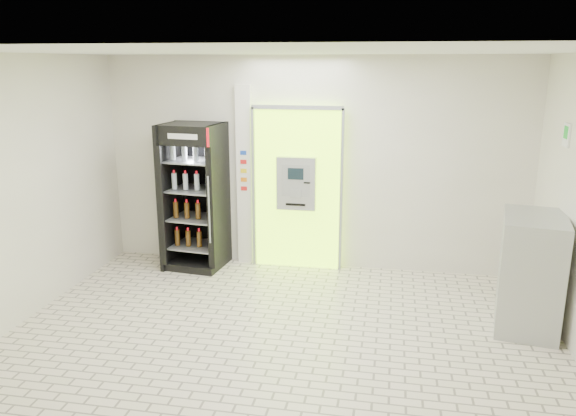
# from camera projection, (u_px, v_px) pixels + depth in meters

# --- Properties ---
(ground) EXTENTS (6.00, 6.00, 0.00)m
(ground) POSITION_uv_depth(u_px,v_px,m) (277.00, 345.00, 5.93)
(ground) COLOR beige
(ground) RESTS_ON ground
(room_shell) EXTENTS (6.00, 6.00, 6.00)m
(room_shell) POSITION_uv_depth(u_px,v_px,m) (277.00, 174.00, 5.46)
(room_shell) COLOR silver
(room_shell) RESTS_ON ground
(atm_assembly) EXTENTS (1.30, 0.24, 2.33)m
(atm_assembly) POSITION_uv_depth(u_px,v_px,m) (297.00, 188.00, 7.97)
(atm_assembly) COLOR #ACFF18
(atm_assembly) RESTS_ON ground
(pillar) EXTENTS (0.22, 0.11, 2.60)m
(pillar) POSITION_uv_depth(u_px,v_px,m) (245.00, 176.00, 8.10)
(pillar) COLOR silver
(pillar) RESTS_ON ground
(beverage_cooler) EXTENTS (0.86, 0.79, 2.08)m
(beverage_cooler) POSITION_uv_depth(u_px,v_px,m) (195.00, 199.00, 8.02)
(beverage_cooler) COLOR black
(beverage_cooler) RESTS_ON ground
(steel_cabinet) EXTENTS (0.81, 1.06, 1.29)m
(steel_cabinet) POSITION_uv_depth(u_px,v_px,m) (530.00, 272.00, 6.22)
(steel_cabinet) COLOR #A0A2A7
(steel_cabinet) RESTS_ON ground
(exit_sign) EXTENTS (0.02, 0.22, 0.26)m
(exit_sign) POSITION_uv_depth(u_px,v_px,m) (567.00, 135.00, 6.19)
(exit_sign) COLOR white
(exit_sign) RESTS_ON room_shell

